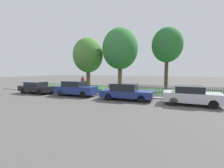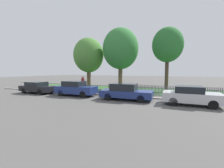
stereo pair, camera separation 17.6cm
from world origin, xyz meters
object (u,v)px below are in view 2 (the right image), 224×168
at_px(covered_motorcycle, 120,88).
at_px(tree_nearest_kerb, 89,55).
at_px(parked_car_red_compact, 191,95).
at_px(tree_mid_park, 168,45).
at_px(tree_behind_motorcycle, 120,49).
at_px(parked_car_silver_hatchback, 38,87).
at_px(parked_car_black_saloon, 76,88).
at_px(pedestrian_near_fence, 83,83).
at_px(parked_car_navy_estate, 126,92).

relative_size(covered_motorcycle, tree_nearest_kerb, 0.27).
relative_size(parked_car_red_compact, tree_mid_park, 0.52).
bearing_deg(tree_behind_motorcycle, parked_car_silver_hatchback, -137.71).
bearing_deg(tree_nearest_kerb, tree_behind_motorcycle, 3.15).
height_order(parked_car_black_saloon, tree_nearest_kerb, tree_nearest_kerb).
xyz_separation_m(tree_nearest_kerb, tree_behind_motorcycle, (4.59, 0.25, 0.67)).
distance_m(parked_car_black_saloon, tree_behind_motorcycle, 8.20).
xyz_separation_m(parked_car_black_saloon, pedestrian_near_fence, (-0.40, 1.89, 0.31)).
height_order(parked_car_black_saloon, parked_car_red_compact, parked_car_black_saloon).
distance_m(parked_car_black_saloon, covered_motorcycle, 4.53).
relative_size(tree_nearest_kerb, tree_behind_motorcycle, 0.89).
relative_size(covered_motorcycle, tree_behind_motorcycle, 0.24).
relative_size(parked_car_navy_estate, pedestrian_near_fence, 2.36).
distance_m(parked_car_red_compact, tree_mid_park, 8.10).
bearing_deg(parked_car_silver_hatchback, parked_car_navy_estate, 0.97).
distance_m(covered_motorcycle, tree_nearest_kerb, 7.81).
bearing_deg(parked_car_navy_estate, tree_behind_motorcycle, 111.32).
bearing_deg(parked_car_black_saloon, parked_car_red_compact, -2.47).
height_order(parked_car_black_saloon, tree_mid_park, tree_mid_park).
bearing_deg(parked_car_silver_hatchback, parked_car_black_saloon, 2.35).
bearing_deg(tree_mid_park, covered_motorcycle, -142.25).
xyz_separation_m(parked_car_black_saloon, parked_car_navy_estate, (5.12, -0.10, -0.04)).
xyz_separation_m(parked_car_red_compact, tree_nearest_kerb, (-12.17, 6.42, 3.86)).
bearing_deg(tree_mid_park, parked_car_navy_estate, -115.06).
distance_m(parked_car_silver_hatchback, tree_behind_motorcycle, 10.79).
xyz_separation_m(parked_car_silver_hatchback, parked_car_navy_estate, (9.98, 0.03, 0.05)).
xyz_separation_m(tree_nearest_kerb, tree_mid_park, (10.27, -0.03, 0.74)).
bearing_deg(parked_car_silver_hatchback, tree_behind_motorcycle, 43.11).
relative_size(parked_car_red_compact, tree_nearest_kerb, 0.54).
distance_m(parked_car_silver_hatchback, tree_nearest_kerb, 7.89).
relative_size(parked_car_silver_hatchback, parked_car_red_compact, 1.03).
xyz_separation_m(covered_motorcycle, pedestrian_near_fence, (-4.02, -0.83, 0.37)).
xyz_separation_m(parked_car_navy_estate, tree_nearest_kerb, (-7.34, 6.29, 3.86)).
distance_m(parked_car_navy_estate, tree_mid_park, 8.31).
relative_size(parked_car_black_saloon, pedestrian_near_fence, 2.19).
relative_size(parked_car_black_saloon, parked_car_red_compact, 1.06).
bearing_deg(tree_nearest_kerb, tree_mid_park, -0.14).
xyz_separation_m(parked_car_navy_estate, tree_mid_park, (2.93, 6.27, 4.60)).
height_order(parked_car_silver_hatchback, tree_nearest_kerb, tree_nearest_kerb).
bearing_deg(parked_car_black_saloon, covered_motorcycle, 35.87).
xyz_separation_m(parked_car_silver_hatchback, pedestrian_near_fence, (4.45, 2.02, 0.40)).
distance_m(parked_car_navy_estate, covered_motorcycle, 3.21).
bearing_deg(parked_car_red_compact, pedestrian_near_fence, 169.44).
relative_size(parked_car_silver_hatchback, parked_car_navy_estate, 0.90).
xyz_separation_m(parked_car_navy_estate, covered_motorcycle, (-1.51, 2.83, -0.02)).
xyz_separation_m(parked_car_navy_estate, tree_behind_motorcycle, (-2.75, 6.55, 4.53)).
xyz_separation_m(covered_motorcycle, tree_mid_park, (4.44, 3.44, 4.62)).
bearing_deg(tree_mid_park, parked_car_silver_hatchback, -154.00).
height_order(parked_car_silver_hatchback, pedestrian_near_fence, pedestrian_near_fence).
height_order(tree_behind_motorcycle, tree_mid_park, tree_behind_motorcycle).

